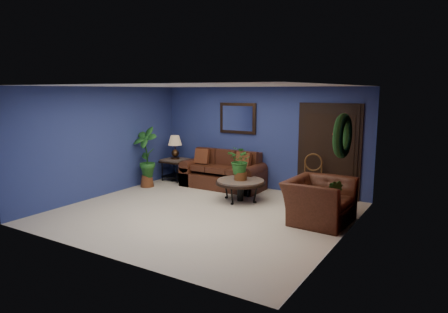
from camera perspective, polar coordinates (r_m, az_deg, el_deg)
The scene contains 18 objects.
floor at distance 8.05m, azimuth -3.09°, elevation -8.04°, with size 5.50×5.50×0.00m, color beige.
wall_back at distance 9.91m, azimuth 5.09°, elevation 2.64°, with size 5.50×0.04×2.50m, color navy.
wall_left at distance 9.59m, azimuth -16.82°, elevation 2.05°, with size 0.04×5.00×2.50m, color navy.
wall_right_brick at distance 6.62m, azimuth 16.80°, elevation -1.11°, with size 0.04×5.00×2.50m, color maroon.
ceiling at distance 7.68m, azimuth -3.26°, elevation 10.05°, with size 5.50×5.00×0.02m, color silver.
crown_molding at distance 6.53m, azimuth 17.04°, elevation 9.16°, with size 0.03×5.00×0.14m, color white.
wall_mirror at distance 10.11m, azimuth 1.97°, elevation 5.48°, with size 1.02×0.06×0.77m, color #462D19.
closet_door at distance 9.27m, azimuth 14.72°, elevation 0.65°, with size 1.44×0.06×2.18m, color black.
wreath at distance 6.62m, azimuth 16.60°, elevation 2.84°, with size 0.72×0.72×0.16m, color black.
sofa at distance 10.07m, azimuth 0.01°, elevation -2.67°, with size 2.08×0.90×0.93m.
coffee_table at distance 8.80m, azimuth 2.37°, elevation -3.73°, with size 1.09×1.09×0.47m.
end_table at distance 10.88m, azimuth -6.96°, elevation -1.06°, with size 0.64×0.64×0.59m.
table_lamp at distance 10.80m, azimuth -7.01°, elevation 1.74°, with size 0.37×0.37×0.61m.
side_chair at distance 9.10m, azimuth 12.46°, elevation -2.43°, with size 0.50×0.50×1.03m.
armchair at distance 7.61m, azimuth 13.44°, elevation -6.18°, with size 1.23×1.08×0.80m, color #4A2215.
coffee_plant at distance 8.71m, azimuth 2.39°, elevation -0.72°, with size 0.65×0.60×0.75m.
floor_plant at distance 7.68m, azimuth 15.19°, elevation -6.04°, with size 0.40×0.34×0.80m.
tall_plant at distance 10.19m, azimuth -11.05°, elevation 0.27°, with size 0.70×0.50×1.52m.
Camera 1 is at (4.38, -6.31, 2.41)m, focal length 32.00 mm.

